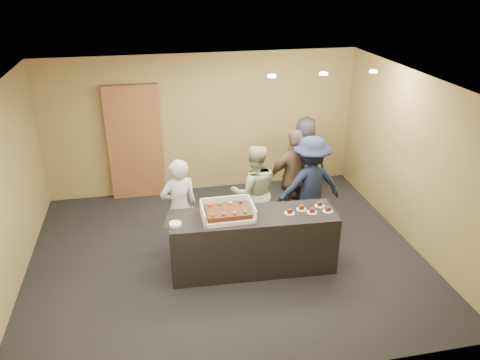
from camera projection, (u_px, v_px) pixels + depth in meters
The scene contains 17 objects.
room at pixel (225, 177), 6.78m from camera, with size 6.04×6.00×2.70m.
serving_counter at pixel (253, 242), 6.86m from camera, with size 2.40×0.70×0.90m, color black.
storage_cabinet at pixel (135, 143), 8.79m from camera, with size 1.00×0.15×2.20m, color brown.
cake_box at pixel (228, 214), 6.61m from camera, with size 0.73×0.50×0.21m.
sheet_cake at pixel (228, 212), 6.56m from camera, with size 0.62×0.43×0.12m.
plate_stack at pixel (175, 224), 6.39m from camera, with size 0.17×0.17×0.04m, color white.
slice_a at pixel (290, 212), 6.71m from camera, with size 0.15×0.15×0.07m.
slice_b at pixel (301, 208), 6.81m from camera, with size 0.15×0.15×0.07m.
slice_c at pixel (312, 211), 6.73m from camera, with size 0.15×0.15×0.07m.
slice_d at pixel (320, 204), 6.91m from camera, with size 0.15×0.15×0.07m.
slice_e at pixel (328, 210), 6.76m from camera, with size 0.15×0.15×0.07m.
person_server_grey at pixel (179, 207), 7.12m from camera, with size 0.57×0.38×1.57m, color #B0B0B6.
person_sage_man at pixel (254, 192), 7.57m from camera, with size 0.78×0.61×1.60m, color #97A87C.
person_navy_man at pixel (310, 185), 7.69m from camera, with size 1.10×0.63×1.70m, color #161E38.
person_brown_extra at pixel (295, 178), 7.91m from camera, with size 1.01×0.42×1.72m, color brown.
person_dark_suit at pixel (304, 159), 8.82m from camera, with size 0.79×0.51×1.61m, color #27272C.
ceiling_spotlights at pixel (324, 74), 6.97m from camera, with size 1.72×0.12×0.03m.
Camera 1 is at (-1.04, -6.09, 4.16)m, focal length 35.00 mm.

